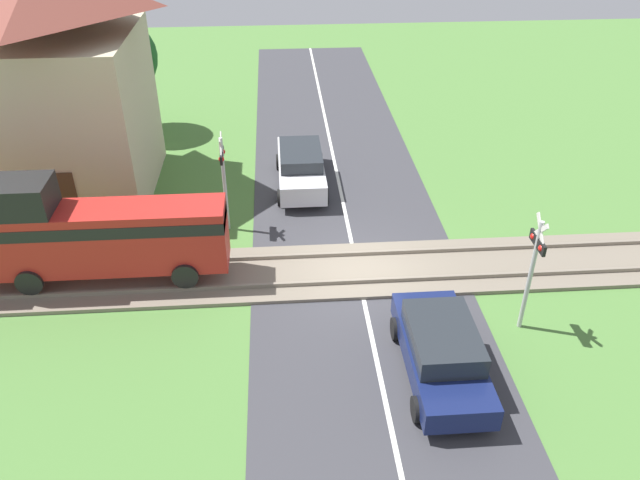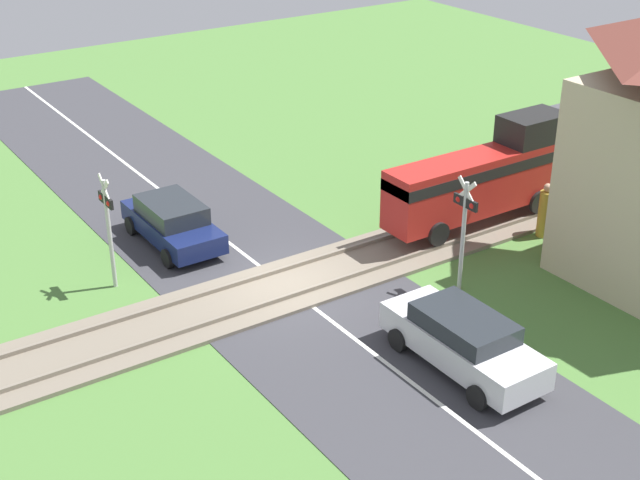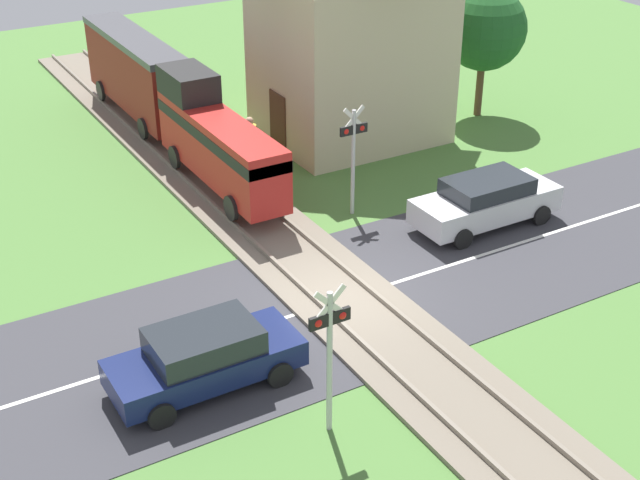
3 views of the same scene
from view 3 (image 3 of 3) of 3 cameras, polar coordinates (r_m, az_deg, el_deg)
ground_plane at (r=22.66m, az=1.47°, el=-3.87°), size 60.00×60.00×0.00m
road_surface at (r=22.65m, az=1.47°, el=-3.84°), size 48.00×6.40×0.02m
track_bed at (r=22.62m, az=1.47°, el=-3.72°), size 2.80×48.00×0.24m
train at (r=31.02m, az=-9.56°, el=8.82°), size 1.58×14.45×3.18m
car_near_crossing at (r=19.52m, az=-7.37°, el=-7.40°), size 4.21×1.85×1.45m
car_far_side at (r=26.34m, az=10.57°, el=2.50°), size 4.47×1.83×1.48m
crossing_signal_west_approach at (r=17.38m, az=0.62°, el=-6.52°), size 0.90×0.18×3.40m
crossing_signal_east_approach at (r=26.02m, az=2.15°, el=5.99°), size 0.90×0.18×3.40m
station_building at (r=31.41m, az=1.98°, el=13.37°), size 6.23×5.37×8.04m
pedestrian_by_station at (r=29.73m, az=-4.48°, el=6.09°), size 0.44×0.44×1.79m
tree_by_station at (r=34.14m, az=10.50°, el=13.15°), size 3.10×3.10×4.89m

